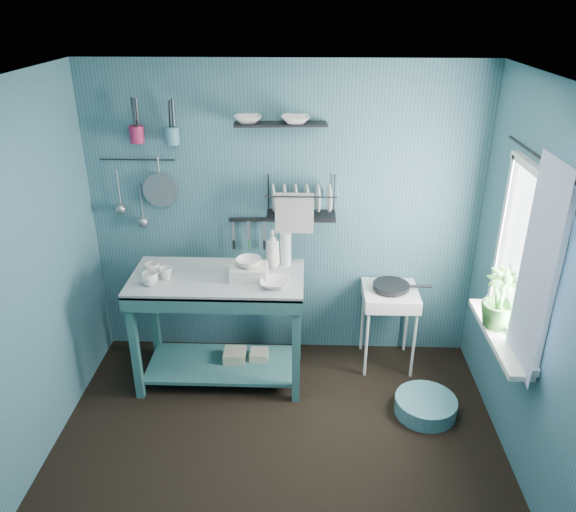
{
  "coord_description": "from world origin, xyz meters",
  "views": [
    {
      "loc": [
        0.18,
        -2.83,
        2.92
      ],
      "look_at": [
        0.05,
        0.85,
        1.2
      ],
      "focal_mm": 35.0,
      "sensor_mm": 36.0,
      "label": 1
    }
  ],
  "objects_px": {
    "mug_right": "(152,269)",
    "utensil_cup_teal": "(172,136)",
    "wash_tub": "(249,272)",
    "mug_left": "(150,279)",
    "potted_plant": "(500,299)",
    "mug_mid": "(166,273)",
    "water_bottle": "(286,249)",
    "dish_rack": "(301,198)",
    "colander": "(160,190)",
    "storage_tin_large": "(235,362)",
    "floor_basin": "(425,406)",
    "soap_bottle": "(273,249)",
    "storage_tin_small": "(259,361)",
    "work_counter": "(220,328)",
    "hotplate_stand": "(387,327)",
    "utensil_cup_magenta": "(137,134)",
    "frying_pan": "(391,286)"
  },
  "relations": [
    {
      "from": "mug_right",
      "to": "utensil_cup_teal",
      "type": "height_order",
      "value": "utensil_cup_teal"
    },
    {
      "from": "wash_tub",
      "to": "utensil_cup_teal",
      "type": "bearing_deg",
      "value": 144.55
    },
    {
      "from": "mug_left",
      "to": "potted_plant",
      "type": "height_order",
      "value": "potted_plant"
    },
    {
      "from": "mug_mid",
      "to": "wash_tub",
      "type": "xyz_separation_m",
      "value": [
        0.63,
        0.04,
        0.0
      ]
    },
    {
      "from": "water_bottle",
      "to": "potted_plant",
      "type": "height_order",
      "value": "potted_plant"
    },
    {
      "from": "dish_rack",
      "to": "potted_plant",
      "type": "height_order",
      "value": "dish_rack"
    },
    {
      "from": "wash_tub",
      "to": "colander",
      "type": "distance_m",
      "value": 1.01
    },
    {
      "from": "storage_tin_large",
      "to": "floor_basin",
      "type": "distance_m",
      "value": 1.58
    },
    {
      "from": "soap_bottle",
      "to": "colander",
      "type": "xyz_separation_m",
      "value": [
        -0.92,
        0.24,
        0.39
      ]
    },
    {
      "from": "soap_bottle",
      "to": "storage_tin_small",
      "type": "relative_size",
      "value": 1.49
    },
    {
      "from": "colander",
      "to": "mug_mid",
      "type": "bearing_deg",
      "value": -76.79
    },
    {
      "from": "mug_right",
      "to": "potted_plant",
      "type": "xyz_separation_m",
      "value": [
        2.51,
        -0.46,
        0.05
      ]
    },
    {
      "from": "mug_mid",
      "to": "mug_right",
      "type": "height_order",
      "value": "mug_right"
    },
    {
      "from": "mug_right",
      "to": "wash_tub",
      "type": "height_order",
      "value": "wash_tub"
    },
    {
      "from": "work_counter",
      "to": "hotplate_stand",
      "type": "xyz_separation_m",
      "value": [
        1.38,
        0.25,
        -0.12
      ]
    },
    {
      "from": "work_counter",
      "to": "utensil_cup_magenta",
      "type": "distance_m",
      "value": 1.65
    },
    {
      "from": "water_bottle",
      "to": "storage_tin_large",
      "type": "bearing_deg",
      "value": -157.96
    },
    {
      "from": "storage_tin_small",
      "to": "potted_plant",
      "type": "bearing_deg",
      "value": -17.65
    },
    {
      "from": "mug_right",
      "to": "utensil_cup_teal",
      "type": "bearing_deg",
      "value": 70.67
    },
    {
      "from": "mug_mid",
      "to": "soap_bottle",
      "type": "height_order",
      "value": "soap_bottle"
    },
    {
      "from": "mug_left",
      "to": "colander",
      "type": "relative_size",
      "value": 0.44
    },
    {
      "from": "water_bottle",
      "to": "mug_mid",
      "type": "bearing_deg",
      "value": -162.72
    },
    {
      "from": "work_counter",
      "to": "colander",
      "type": "relative_size",
      "value": 4.77
    },
    {
      "from": "dish_rack",
      "to": "colander",
      "type": "relative_size",
      "value": 1.96
    },
    {
      "from": "soap_bottle",
      "to": "floor_basin",
      "type": "bearing_deg",
      "value": -26.65
    },
    {
      "from": "wash_tub",
      "to": "utensil_cup_magenta",
      "type": "relative_size",
      "value": 2.15
    },
    {
      "from": "mug_right",
      "to": "floor_basin",
      "type": "distance_m",
      "value": 2.34
    },
    {
      "from": "hotplate_stand",
      "to": "frying_pan",
      "type": "height_order",
      "value": "frying_pan"
    },
    {
      "from": "mug_right",
      "to": "colander",
      "type": "distance_m",
      "value": 0.66
    },
    {
      "from": "water_bottle",
      "to": "utensil_cup_teal",
      "type": "relative_size",
      "value": 2.15
    },
    {
      "from": "storage_tin_small",
      "to": "colander",
      "type": "bearing_deg",
      "value": 155.64
    },
    {
      "from": "wash_tub",
      "to": "utensil_cup_teal",
      "type": "xyz_separation_m",
      "value": [
        -0.61,
        0.43,
        0.94
      ]
    },
    {
      "from": "wash_tub",
      "to": "storage_tin_large",
      "type": "relative_size",
      "value": 1.27
    },
    {
      "from": "utensil_cup_teal",
      "to": "hotplate_stand",
      "type": "bearing_deg",
      "value": -5.27
    },
    {
      "from": "frying_pan",
      "to": "hotplate_stand",
      "type": "bearing_deg",
      "value": 0.0
    },
    {
      "from": "storage_tin_small",
      "to": "utensil_cup_magenta",
      "type": "bearing_deg",
      "value": 160.38
    },
    {
      "from": "mug_right",
      "to": "dish_rack",
      "type": "distance_m",
      "value": 1.28
    },
    {
      "from": "soap_bottle",
      "to": "wash_tub",
      "type": "bearing_deg",
      "value": -127.69
    },
    {
      "from": "wash_tub",
      "to": "dish_rack",
      "type": "bearing_deg",
      "value": 44.45
    },
    {
      "from": "work_counter",
      "to": "storage_tin_large",
      "type": "relative_size",
      "value": 6.07
    },
    {
      "from": "mug_right",
      "to": "frying_pan",
      "type": "xyz_separation_m",
      "value": [
        1.88,
        0.25,
        -0.24
      ]
    },
    {
      "from": "utensil_cup_teal",
      "to": "water_bottle",
      "type": "bearing_deg",
      "value": -12.32
    },
    {
      "from": "work_counter",
      "to": "wash_tub",
      "type": "distance_m",
      "value": 0.58
    },
    {
      "from": "potted_plant",
      "to": "water_bottle",
      "type": "bearing_deg",
      "value": 155.33
    },
    {
      "from": "wash_tub",
      "to": "floor_basin",
      "type": "distance_m",
      "value": 1.7
    },
    {
      "from": "mug_left",
      "to": "mug_right",
      "type": "bearing_deg",
      "value": 97.13
    },
    {
      "from": "mug_right",
      "to": "storage_tin_large",
      "type": "relative_size",
      "value": 0.56
    },
    {
      "from": "utensil_cup_teal",
      "to": "potted_plant",
      "type": "bearing_deg",
      "value": -20.3
    },
    {
      "from": "utensil_cup_magenta",
      "to": "potted_plant",
      "type": "xyz_separation_m",
      "value": [
        2.64,
        -0.87,
        -0.9
      ]
    },
    {
      "from": "mug_right",
      "to": "colander",
      "type": "relative_size",
      "value": 0.44
    }
  ]
}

